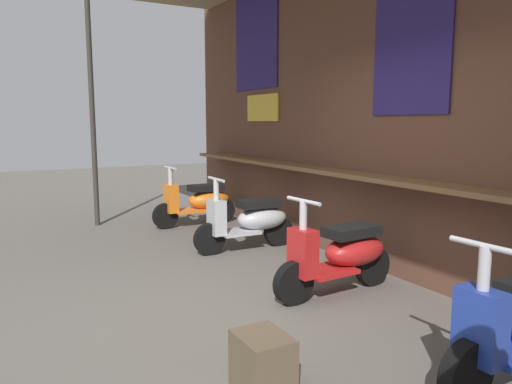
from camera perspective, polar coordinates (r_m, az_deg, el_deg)
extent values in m
plane|color=#605B54|center=(4.35, -1.39, -14.12)|extent=(29.43, 29.43, 0.00)
cube|color=brown|center=(5.28, 18.80, 10.56)|extent=(10.51, 0.25, 3.82)
cube|color=brown|center=(5.08, 16.04, 1.26)|extent=(9.46, 0.36, 0.05)
cube|color=navy|center=(7.85, -0.02, 17.55)|extent=(1.30, 0.02, 1.53)
cube|color=navy|center=(5.28, 17.85, 18.66)|extent=(1.00, 0.02, 1.84)
cube|color=gold|center=(7.55, 0.77, 9.85)|extent=(0.93, 0.03, 0.41)
cylinder|color=#332D28|center=(8.12, -18.69, 9.34)|extent=(0.08, 0.08, 3.75)
ellipsoid|color=orange|center=(7.95, -5.53, -0.89)|extent=(0.39, 0.71, 0.30)
cube|color=black|center=(7.90, -5.88, 0.51)|extent=(0.31, 0.56, 0.10)
cube|color=orange|center=(7.84, -7.85, -2.17)|extent=(0.39, 0.51, 0.04)
cube|color=orange|center=(7.70, -9.95, -0.75)|extent=(0.28, 0.17, 0.44)
cylinder|color=#B7B7BC|center=(7.68, -9.97, 0.21)|extent=(0.07, 0.07, 0.70)
cylinder|color=#B7B7BC|center=(7.64, -10.03, 2.81)|extent=(0.46, 0.05, 0.04)
cylinder|color=black|center=(7.71, -10.59, -2.79)|extent=(0.11, 0.40, 0.40)
cylinder|color=black|center=(8.09, -3.90, -2.15)|extent=(0.11, 0.40, 0.40)
ellipsoid|color=#B2B5BA|center=(6.40, 0.72, -3.07)|extent=(0.39, 0.71, 0.30)
cube|color=black|center=(6.34, 0.32, -1.34)|extent=(0.31, 0.56, 0.10)
cube|color=#B2B5BA|center=(6.28, -2.10, -4.70)|extent=(0.39, 0.51, 0.04)
cube|color=#B2B5BA|center=(6.11, -4.65, -2.97)|extent=(0.28, 0.17, 0.44)
cylinder|color=#B7B7BC|center=(6.09, -4.67, -1.77)|extent=(0.07, 0.07, 0.70)
cylinder|color=#B7B7BC|center=(6.04, -4.70, 1.50)|extent=(0.46, 0.04, 0.04)
cylinder|color=black|center=(6.13, -5.48, -5.53)|extent=(0.11, 0.40, 0.40)
cylinder|color=black|center=(6.57, 2.64, -4.58)|extent=(0.11, 0.40, 0.40)
ellipsoid|color=red|center=(4.92, 11.53, -6.71)|extent=(0.42, 0.72, 0.30)
cube|color=black|center=(4.84, 11.17, -4.51)|extent=(0.33, 0.57, 0.10)
cube|color=red|center=(4.73, 8.38, -9.12)|extent=(0.41, 0.52, 0.04)
cube|color=red|center=(4.48, 5.51, -7.11)|extent=(0.29, 0.18, 0.44)
cylinder|color=#B7B7BC|center=(4.45, 5.53, -5.50)|extent=(0.07, 0.07, 0.70)
cylinder|color=#B7B7BC|center=(4.38, 5.60, -1.04)|extent=(0.46, 0.06, 0.04)
cylinder|color=black|center=(4.51, 4.44, -10.62)|extent=(0.12, 0.41, 0.40)
cylinder|color=black|center=(5.14, 13.49, -8.43)|extent=(0.12, 0.41, 0.40)
cube|color=#233D9E|center=(3.54, 27.46, -16.05)|extent=(0.40, 0.51, 0.04)
cube|color=#233D9E|center=(3.22, 24.84, -14.08)|extent=(0.29, 0.17, 0.44)
cylinder|color=#B7B7BC|center=(3.18, 24.98, -11.91)|extent=(0.07, 0.07, 0.70)
cylinder|color=#B7B7BC|center=(3.08, 25.37, -5.76)|extent=(0.46, 0.05, 0.04)
cylinder|color=black|center=(3.26, 23.49, -18.97)|extent=(0.12, 0.40, 0.40)
cube|color=brown|center=(3.17, 0.78, -19.44)|extent=(0.37, 0.29, 0.36)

